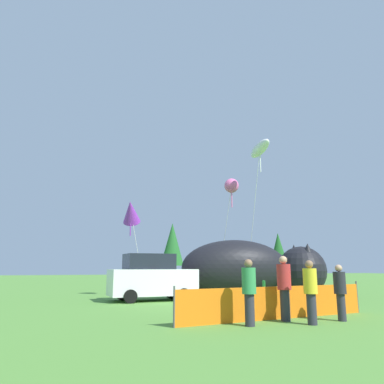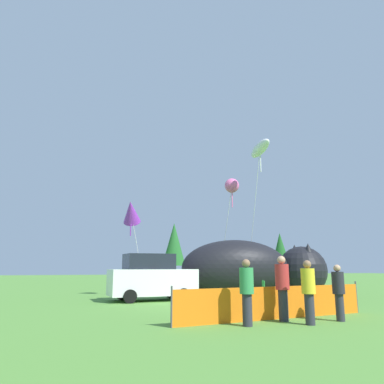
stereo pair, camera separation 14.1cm
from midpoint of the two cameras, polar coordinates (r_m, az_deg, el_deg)
ground_plane at (r=15.24m, az=5.36°, el=-17.02°), size 120.00×120.00×0.00m
parked_car at (r=17.80m, az=-6.41°, el=-12.87°), size 4.04×2.23×2.11m
folding_chair at (r=16.30m, az=11.19°, el=-14.48°), size 0.68×0.68×0.96m
inflatable_cat at (r=20.26m, az=8.96°, el=-11.70°), size 8.01×3.41×2.90m
safety_fence at (r=11.95m, az=12.72°, el=-16.12°), size 6.85×1.31×1.04m
spectator_in_grey_shirt at (r=10.99m, az=17.25°, el=-13.95°), size 0.37×0.37×1.71m
spectator_in_yellow_shirt at (r=10.39m, az=8.29°, el=-14.44°), size 0.38×0.38×1.73m
spectator_in_blue_shirt at (r=11.52m, az=13.52°, el=-13.62°), size 0.40×0.40×1.84m
spectator_in_black_shirt at (r=12.01m, az=21.32°, el=-13.73°), size 0.35×0.35×1.59m
kite_white_ghost at (r=20.80m, az=10.10°, el=6.43°), size 0.85×3.02×8.31m
kite_pink_octopus at (r=22.18m, az=5.86°, el=0.90°), size 0.85×2.23×6.64m
kite_purple_delta at (r=20.43m, az=-9.48°, el=-3.00°), size 1.55×1.72×5.21m
horizon_tree_west at (r=49.64m, az=12.95°, el=-8.67°), size 2.42×2.42×5.77m
horizon_tree_mid at (r=46.43m, az=-3.10°, el=-7.99°), size 2.85×2.85×6.81m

